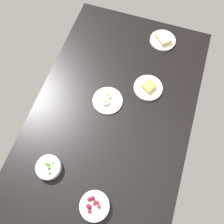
{
  "coord_description": "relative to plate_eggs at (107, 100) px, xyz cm",
  "views": [
    {
      "loc": [
        50.72,
        16.68,
        134.85
      ],
      "look_at": [
        0.0,
        0.0,
        6.0
      ],
      "focal_mm": 37.78,
      "sensor_mm": 36.0,
      "label": 1
    }
  ],
  "objects": [
    {
      "name": "bowl_peas",
      "position": [
        48.45,
        -16.93,
        1.49
      ],
      "size": [
        13.47,
        13.47,
        5.79
      ],
      "color": "silver",
      "rests_on": "dining_table"
    },
    {
      "name": "plate_eggs",
      "position": [
        0.0,
        0.0,
        0.0
      ],
      "size": [
        18.34,
        18.34,
        4.59
      ],
      "color": "silver",
      "rests_on": "dining_table"
    },
    {
      "name": "plate_cheese",
      "position": [
        -16.08,
        21.4,
        0.29
      ],
      "size": [
        17.95,
        17.95,
        4.75
      ],
      "color": "silver",
      "rests_on": "dining_table"
    },
    {
      "name": "dining_table",
      "position": [
        6.93,
        5.23,
        -3.07
      ],
      "size": [
        155.8,
        94.66,
        4.0
      ],
      "primitive_type": "cube",
      "color": "black",
      "rests_on": "ground"
    },
    {
      "name": "plate_sandwich",
      "position": [
        -54.87,
        21.45,
        0.44
      ],
      "size": [
        17.46,
        17.46,
        4.63
      ],
      "color": "silver",
      "rests_on": "dining_table"
    },
    {
      "name": "bowl_berries",
      "position": [
        58.83,
        12.97,
        1.41
      ],
      "size": [
        15.3,
        15.3,
        6.16
      ],
      "color": "silver",
      "rests_on": "dining_table"
    }
  ]
}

